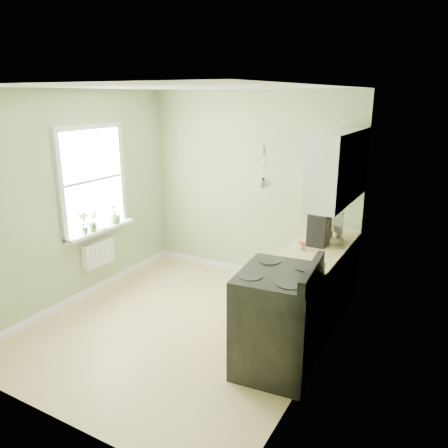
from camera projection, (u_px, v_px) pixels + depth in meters
The scene contains 21 objects.
floor at pixel (183, 326), 5.17m from camera, with size 3.20×3.60×0.02m, color tan.
ceiling at pixel (175, 86), 4.40m from camera, with size 3.20×3.60×0.02m, color white.
wall_back at pixel (251, 187), 6.30m from camera, with size 3.20×0.02×2.70m, color #9FB279.
wall_left at pixel (75, 199), 5.53m from camera, with size 0.02×3.60×2.70m, color #9FB279.
wall_right at pixel (323, 238), 4.03m from camera, with size 0.02×3.60×2.70m, color #9FB279.
base_cabinets at pixel (317, 283), 5.28m from camera, with size 0.60×1.60×0.87m, color white.
countertop at pixel (319, 248), 5.15m from camera, with size 0.64×1.60×0.04m, color beige.
upper_cabinets at pixel (339, 167), 4.90m from camera, with size 0.35×1.40×0.80m, color white.
window at pixel (92, 180), 5.72m from camera, with size 0.06×1.14×1.44m.
window_sill at pixel (101, 230), 5.87m from camera, with size 0.18×1.14×0.04m, color white.
radiator at pixel (98, 253), 5.94m from camera, with size 0.12×0.50×0.35m, color white.
wall_utensils at pixel (263, 173), 6.12m from camera, with size 0.02×0.14×0.58m.
stove at pixel (277, 320), 4.24m from camera, with size 0.82×0.91×1.16m.
stand_mixer at pixel (336, 228), 5.30m from camera, with size 0.27×0.34×0.37m.
kettle at pixel (319, 227), 5.58m from camera, with size 0.17×0.10×0.18m.
coffee_maker at pixel (319, 230), 5.13m from camera, with size 0.23×0.25×0.39m.
red_tray at pixel (323, 216), 5.79m from camera, with size 0.33×0.33×0.02m, color red.
jar at pixel (302, 246), 5.01m from camera, with size 0.08×0.08×0.09m.
plant_a at pixel (84, 223), 5.58m from camera, with size 0.16×0.11×0.30m, color #42662D.
plant_b at pixel (93, 221), 5.71m from camera, with size 0.15×0.12×0.26m, color #42662D.
plant_c at pixel (115, 214), 6.06m from camera, with size 0.16×0.16×0.28m, color #42662D.
Camera 1 is at (2.67, -3.79, 2.63)m, focal length 35.00 mm.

